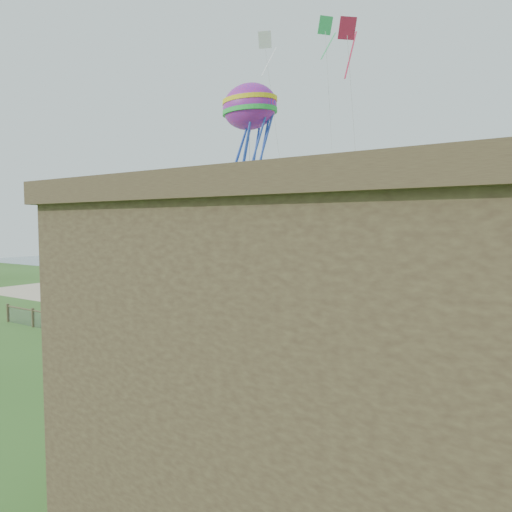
{
  "coord_description": "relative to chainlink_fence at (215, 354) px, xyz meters",
  "views": [
    {
      "loc": [
        13.12,
        -10.67,
        6.64
      ],
      "look_at": [
        1.01,
        8.0,
        5.13
      ],
      "focal_mm": 32.0,
      "sensor_mm": 36.0,
      "label": 1
    }
  ],
  "objects": [
    {
      "name": "octopus_kite",
      "position": [
        -1.86,
        5.71,
        11.1
      ],
      "size": [
        3.55,
        2.55,
        7.19
      ],
      "primitive_type": null,
      "rotation": [
        0.0,
        0.0,
        0.03
      ],
      "color": "#EF255D"
    },
    {
      "name": "sand_beach",
      "position": [
        0.0,
        16.0,
        -0.55
      ],
      "size": [
        72.0,
        20.0,
        0.02
      ],
      "primitive_type": "cube",
      "color": "#C6B08F",
      "rests_on": "ground"
    },
    {
      "name": "picnic_table",
      "position": [
        4.99,
        -3.63,
        -0.13
      ],
      "size": [
        2.04,
        1.56,
        0.85
      ],
      "primitive_type": null,
      "rotation": [
        0.0,
        0.0,
        -0.02
      ],
      "color": "brown",
      "rests_on": "ground"
    },
    {
      "name": "kite_red",
      "position": [
        2.51,
        9.63,
        16.9
      ],
      "size": [
        2.16,
        2.21,
        2.93
      ],
      "primitive_type": null,
      "rotation": [
        0.44,
        0.0,
        0.73
      ],
      "color": "#C22242"
    },
    {
      "name": "chainlink_fence",
      "position": [
        0.0,
        0.0,
        0.0
      ],
      "size": [
        36.2,
        0.2,
        1.25
      ],
      "primitive_type": null,
      "color": "#4E3C2C",
      "rests_on": "ground"
    },
    {
      "name": "kite_green",
      "position": [
        -1.2,
        14.62,
        19.78
      ],
      "size": [
        2.15,
        2.11,
        2.77
      ],
      "primitive_type": null,
      "rotation": [
        0.44,
        0.0,
        0.84
      ],
      "color": "#33C160"
    },
    {
      "name": "ground",
      "position": [
        0.0,
        -6.0,
        -0.55
      ],
      "size": [
        160.0,
        160.0,
        0.0
      ],
      "primitive_type": "plane",
      "color": "#355E20",
      "rests_on": "ground"
    },
    {
      "name": "kite_white",
      "position": [
        -4.39,
        11.46,
        18.33
      ],
      "size": [
        1.72,
        2.09,
        2.81
      ],
      "primitive_type": null,
      "rotation": [
        0.44,
        0.0,
        0.39
      ],
      "color": "white"
    },
    {
      "name": "ocean",
      "position": [
        0.0,
        60.0,
        -0.55
      ],
      "size": [
        160.0,
        68.0,
        0.02
      ],
      "primitive_type": "cube",
      "color": "slate",
      "rests_on": "ground"
    }
  ]
}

